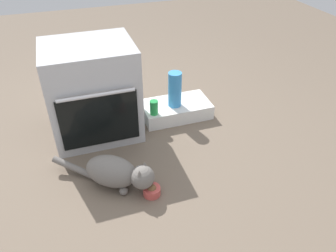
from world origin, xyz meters
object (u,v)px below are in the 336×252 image
soda_can (154,108)px  pantry_cabinet (176,109)px  oven (93,91)px  cat (117,172)px  water_bottle (175,89)px  food_bowl (152,190)px

soda_can → pantry_cabinet: bearing=24.1°
oven → cat: bearing=-87.4°
water_bottle → food_bowl: bearing=-118.5°
cat → soda_can: size_ratio=5.18×
oven → cat: oven is taller
food_bowl → water_bottle: size_ratio=0.38×
pantry_cabinet → water_bottle: bearing=-130.6°
oven → food_bowl: size_ratio=6.50×
food_bowl → soda_can: 0.77m
water_bottle → soda_can: bearing=-159.5°
oven → food_bowl: bearing=-74.6°
food_bowl → soda_can: bearing=72.3°
oven → pantry_cabinet: (0.68, 0.02, -0.30)m
pantry_cabinet → cat: (-0.65, -0.68, 0.06)m
water_bottle → oven: bearing=179.2°
pantry_cabinet → food_bowl: bearing=-119.0°
water_bottle → cat: bearing=-133.8°
oven → food_bowl: oven is taller
oven → food_bowl: 0.90m
pantry_cabinet → water_bottle: (-0.02, -0.02, 0.21)m
oven → cat: size_ratio=1.18×
soda_can → oven: bearing=169.4°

